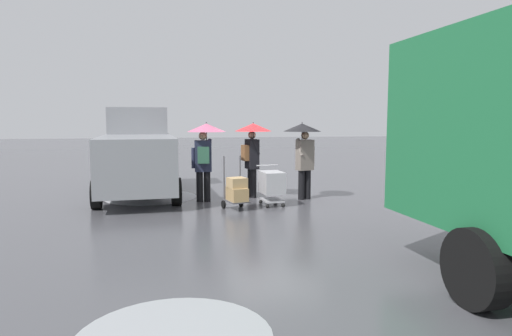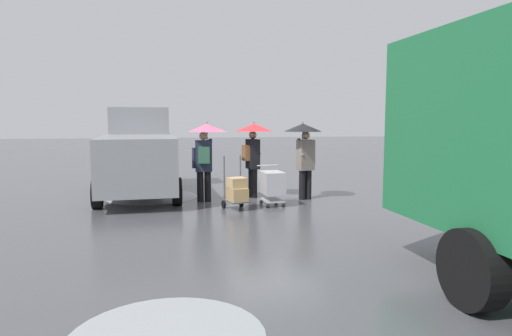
{
  "view_description": "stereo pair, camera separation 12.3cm",
  "coord_description": "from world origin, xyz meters",
  "px_view_note": "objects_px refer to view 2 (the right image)",
  "views": [
    {
      "loc": [
        2.81,
        11.94,
        2.19
      ],
      "look_at": [
        0.79,
        1.5,
        1.05
      ],
      "focal_mm": 31.14,
      "sensor_mm": 36.0,
      "label": 1
    },
    {
      "loc": [
        2.69,
        11.96,
        2.19
      ],
      "look_at": [
        0.79,
        1.5,
        1.05
      ],
      "focal_mm": 31.14,
      "sensor_mm": 36.0,
      "label": 2
    }
  ],
  "objects_px": {
    "pedestrian_pink_side": "(304,143)",
    "pedestrian_white_side": "(253,143)",
    "pedestrian_black_side": "(205,144)",
    "cargo_van_parked_right": "(139,155)",
    "shopping_cart_vendor": "(272,184)",
    "hand_dolly_boxes": "(237,191)"
  },
  "relations": [
    {
      "from": "pedestrian_pink_side",
      "to": "pedestrian_black_side",
      "type": "distance_m",
      "value": 2.7
    },
    {
      "from": "hand_dolly_boxes",
      "to": "pedestrian_black_side",
      "type": "height_order",
      "value": "pedestrian_black_side"
    },
    {
      "from": "cargo_van_parked_right",
      "to": "pedestrian_pink_side",
      "type": "height_order",
      "value": "cargo_van_parked_right"
    },
    {
      "from": "cargo_van_parked_right",
      "to": "pedestrian_pink_side",
      "type": "relative_size",
      "value": 2.53
    },
    {
      "from": "shopping_cart_vendor",
      "to": "pedestrian_pink_side",
      "type": "height_order",
      "value": "pedestrian_pink_side"
    },
    {
      "from": "cargo_van_parked_right",
      "to": "hand_dolly_boxes",
      "type": "relative_size",
      "value": 4.13
    },
    {
      "from": "pedestrian_white_side",
      "to": "cargo_van_parked_right",
      "type": "bearing_deg",
      "value": -17.64
    },
    {
      "from": "shopping_cart_vendor",
      "to": "pedestrian_black_side",
      "type": "distance_m",
      "value": 2.11
    },
    {
      "from": "pedestrian_pink_side",
      "to": "pedestrian_white_side",
      "type": "distance_m",
      "value": 1.44
    },
    {
      "from": "cargo_van_parked_right",
      "to": "pedestrian_white_side",
      "type": "height_order",
      "value": "cargo_van_parked_right"
    },
    {
      "from": "shopping_cart_vendor",
      "to": "cargo_van_parked_right",
      "type": "bearing_deg",
      "value": -33.37
    },
    {
      "from": "cargo_van_parked_right",
      "to": "hand_dolly_boxes",
      "type": "xyz_separation_m",
      "value": [
        -2.53,
        2.67,
        -0.71
      ]
    },
    {
      "from": "shopping_cart_vendor",
      "to": "hand_dolly_boxes",
      "type": "xyz_separation_m",
      "value": [
        0.97,
        0.36,
        -0.1
      ]
    },
    {
      "from": "shopping_cart_vendor",
      "to": "pedestrian_white_side",
      "type": "bearing_deg",
      "value": -77.96
    },
    {
      "from": "cargo_van_parked_right",
      "to": "pedestrian_black_side",
      "type": "xyz_separation_m",
      "value": [
        -1.86,
        1.43,
        0.39
      ]
    },
    {
      "from": "pedestrian_black_side",
      "to": "cargo_van_parked_right",
      "type": "bearing_deg",
      "value": -37.56
    },
    {
      "from": "shopping_cart_vendor",
      "to": "pedestrian_white_side",
      "type": "height_order",
      "value": "pedestrian_white_side"
    },
    {
      "from": "pedestrian_black_side",
      "to": "pedestrian_white_side",
      "type": "bearing_deg",
      "value": -163.61
    },
    {
      "from": "shopping_cart_vendor",
      "to": "pedestrian_black_side",
      "type": "relative_size",
      "value": 0.47
    },
    {
      "from": "shopping_cart_vendor",
      "to": "pedestrian_black_side",
      "type": "xyz_separation_m",
      "value": [
        1.64,
        -0.88,
        1.0
      ]
    },
    {
      "from": "pedestrian_pink_side",
      "to": "pedestrian_white_side",
      "type": "xyz_separation_m",
      "value": [
        1.32,
        -0.58,
        -0.01
      ]
    },
    {
      "from": "shopping_cart_vendor",
      "to": "hand_dolly_boxes",
      "type": "distance_m",
      "value": 1.04
    }
  ]
}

